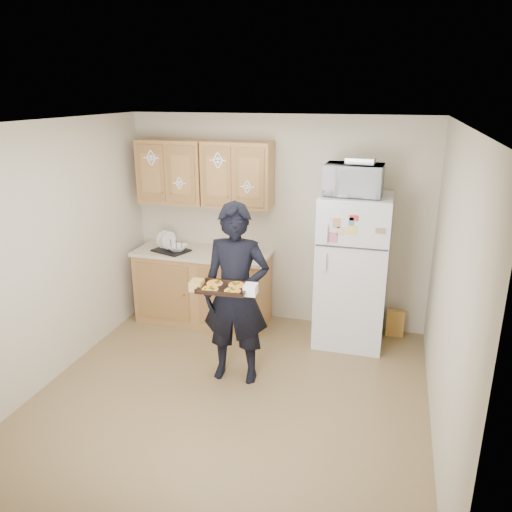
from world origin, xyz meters
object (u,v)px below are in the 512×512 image
object	(u,v)px
baking_tray	(223,288)
microwave	(354,180)
refrigerator	(352,270)
person	(236,294)
dish_rack	(171,245)

from	to	relation	value
baking_tray	microwave	size ratio (longest dim) A/B	0.74
baking_tray	microwave	xyz separation A→B (m)	(0.98, 1.35, 0.80)
refrigerator	baking_tray	bearing A→B (deg)	-126.11
person	baking_tray	size ratio (longest dim) A/B	4.08
refrigerator	baking_tray	size ratio (longest dim) A/B	3.89
refrigerator	person	distance (m)	1.48
microwave	dish_rack	bearing A→B (deg)	-178.11
refrigerator	baking_tray	world-z (taller)	refrigerator
microwave	refrigerator	bearing A→B (deg)	52.21
person	dish_rack	bearing A→B (deg)	134.15
refrigerator	dish_rack	xyz separation A→B (m)	(-2.16, -0.04, 0.13)
baking_tray	microwave	world-z (taller)	microwave
microwave	baking_tray	bearing A→B (deg)	-123.91
refrigerator	person	size ratio (longest dim) A/B	0.95
refrigerator	microwave	bearing A→B (deg)	-129.84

